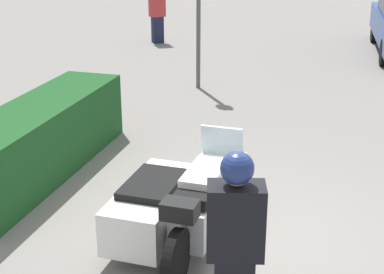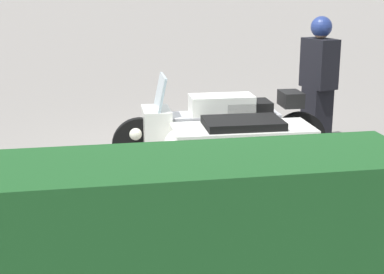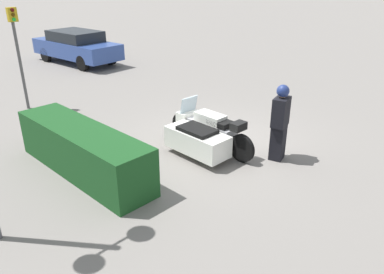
{
  "view_description": "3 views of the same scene",
  "coord_description": "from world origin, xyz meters",
  "px_view_note": "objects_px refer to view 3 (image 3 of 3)",
  "views": [
    {
      "loc": [
        -5.82,
        -1.23,
        3.53
      ],
      "look_at": [
        0.53,
        0.62,
        1.01
      ],
      "focal_mm": 55.0,
      "sensor_mm": 36.0,
      "label": 1
    },
    {
      "loc": [
        1.48,
        6.96,
        2.26
      ],
      "look_at": [
        0.45,
        1.36,
        0.71
      ],
      "focal_mm": 55.0,
      "sensor_mm": 36.0,
      "label": 2
    },
    {
      "loc": [
        -5.58,
        6.58,
        3.96
      ],
      "look_at": [
        -0.69,
        1.51,
        0.86
      ],
      "focal_mm": 35.0,
      "sensor_mm": 36.0,
      "label": 3
    }
  ],
  "objects_px": {
    "hedge_bush_curbside": "(83,150)",
    "traffic_light_near": "(17,44)",
    "police_motorcycle": "(200,134)",
    "parked_car_background": "(76,46)",
    "officer_rider": "(280,121)"
  },
  "relations": [
    {
      "from": "traffic_light_near",
      "to": "parked_car_background",
      "type": "bearing_deg",
      "value": 135.25
    },
    {
      "from": "traffic_light_near",
      "to": "police_motorcycle",
      "type": "bearing_deg",
      "value": 12.69
    },
    {
      "from": "police_motorcycle",
      "to": "parked_car_background",
      "type": "distance_m",
      "value": 11.24
    },
    {
      "from": "police_motorcycle",
      "to": "parked_car_background",
      "type": "bearing_deg",
      "value": -14.39
    },
    {
      "from": "police_motorcycle",
      "to": "hedge_bush_curbside",
      "type": "height_order",
      "value": "police_motorcycle"
    },
    {
      "from": "police_motorcycle",
      "to": "hedge_bush_curbside",
      "type": "xyz_separation_m",
      "value": [
        1.12,
        2.45,
        0.05
      ]
    },
    {
      "from": "hedge_bush_curbside",
      "to": "parked_car_background",
      "type": "height_order",
      "value": "parked_car_background"
    },
    {
      "from": "officer_rider",
      "to": "parked_car_background",
      "type": "distance_m",
      "value": 12.5
    },
    {
      "from": "police_motorcycle",
      "to": "officer_rider",
      "type": "bearing_deg",
      "value": -145.55
    },
    {
      "from": "hedge_bush_curbside",
      "to": "traffic_light_near",
      "type": "height_order",
      "value": "traffic_light_near"
    },
    {
      "from": "officer_rider",
      "to": "hedge_bush_curbside",
      "type": "distance_m",
      "value": 4.35
    },
    {
      "from": "officer_rider",
      "to": "hedge_bush_curbside",
      "type": "xyz_separation_m",
      "value": [
        2.64,
        3.43,
        -0.42
      ]
    },
    {
      "from": "parked_car_background",
      "to": "officer_rider",
      "type": "bearing_deg",
      "value": 165.94
    },
    {
      "from": "officer_rider",
      "to": "hedge_bush_curbside",
      "type": "height_order",
      "value": "officer_rider"
    },
    {
      "from": "police_motorcycle",
      "to": "hedge_bush_curbside",
      "type": "distance_m",
      "value": 2.69
    }
  ]
}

